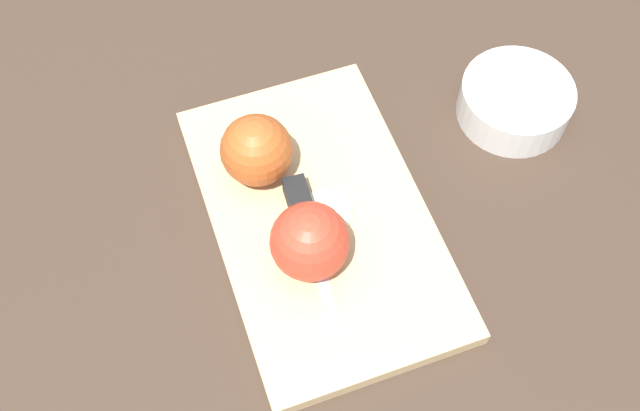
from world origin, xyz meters
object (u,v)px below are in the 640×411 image
Objects in this scene: apple_half_left at (256,150)px; bowl at (516,99)px; knife at (303,214)px; apple_half_right at (310,241)px.

apple_half_left reaches higher than bowl.
apple_half_left reaches higher than knife.
bowl is (-0.07, 0.28, -0.01)m from knife.
knife is 0.28m from bowl.
bowl is at bearing 155.83° from apple_half_left.
bowl reaches higher than knife.
apple_half_right is 0.05m from knife.
knife is 1.29× the size of bowl.
apple_half_left is 0.12m from apple_half_right.
bowl is at bearing -94.60° from apple_half_right.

